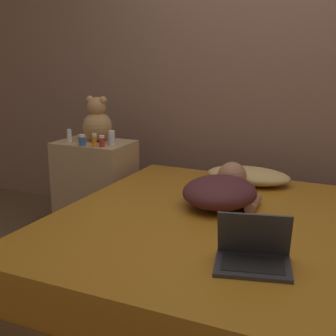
{
  "coord_description": "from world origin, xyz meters",
  "views": [
    {
      "loc": [
        0.69,
        -2.17,
        1.37
      ],
      "look_at": [
        -0.43,
        0.23,
        0.68
      ],
      "focal_mm": 50.0,
      "sensor_mm": 36.0,
      "label": 1
    }
  ],
  "objects_px": {
    "bottle_white": "(69,136)",
    "bottle_orange": "(94,140)",
    "bottle_clear": "(112,138)",
    "bottle_blue": "(82,140)",
    "pillow": "(248,176)",
    "laptop": "(253,254)",
    "person_lying": "(222,190)",
    "bottle_red": "(102,141)",
    "teddy_bear": "(97,122)",
    "bottle_pink": "(69,135)"
  },
  "relations": [
    {
      "from": "teddy_bear",
      "to": "bottle_orange",
      "type": "height_order",
      "value": "teddy_bear"
    },
    {
      "from": "teddy_bear",
      "to": "bottle_clear",
      "type": "distance_m",
      "value": 0.21
    },
    {
      "from": "laptop",
      "to": "bottle_red",
      "type": "xyz_separation_m",
      "value": [
        -1.34,
        0.96,
        0.18
      ]
    },
    {
      "from": "person_lying",
      "to": "bottle_blue",
      "type": "height_order",
      "value": "bottle_blue"
    },
    {
      "from": "person_lying",
      "to": "bottle_red",
      "type": "height_order",
      "value": "bottle_red"
    },
    {
      "from": "pillow",
      "to": "bottle_pink",
      "type": "distance_m",
      "value": 1.39
    },
    {
      "from": "bottle_red",
      "to": "bottle_white",
      "type": "relative_size",
      "value": 0.83
    },
    {
      "from": "person_lying",
      "to": "bottle_orange",
      "type": "relative_size",
      "value": 6.74
    },
    {
      "from": "pillow",
      "to": "teddy_bear",
      "type": "xyz_separation_m",
      "value": [
        -1.14,
        -0.03,
        0.28
      ]
    },
    {
      "from": "bottle_blue",
      "to": "bottle_clear",
      "type": "bearing_deg",
      "value": 34.0
    },
    {
      "from": "bottle_clear",
      "to": "bottle_orange",
      "type": "height_order",
      "value": "bottle_clear"
    },
    {
      "from": "person_lying",
      "to": "bottle_white",
      "type": "height_order",
      "value": "bottle_white"
    },
    {
      "from": "bottle_clear",
      "to": "laptop",
      "type": "bearing_deg",
      "value": -38.6
    },
    {
      "from": "bottle_blue",
      "to": "bottle_orange",
      "type": "xyz_separation_m",
      "value": [
        0.11,
        -0.0,
        0.01
      ]
    },
    {
      "from": "bottle_red",
      "to": "bottle_orange",
      "type": "height_order",
      "value": "bottle_orange"
    },
    {
      "from": "bottle_pink",
      "to": "bottle_orange",
      "type": "height_order",
      "value": "bottle_orange"
    },
    {
      "from": "laptop",
      "to": "bottle_white",
      "type": "bearing_deg",
      "value": 134.38
    },
    {
      "from": "person_lying",
      "to": "bottle_blue",
      "type": "xyz_separation_m",
      "value": [
        -1.12,
        0.24,
        0.15
      ]
    },
    {
      "from": "laptop",
      "to": "bottle_orange",
      "type": "relative_size",
      "value": 3.66
    },
    {
      "from": "laptop",
      "to": "bottle_red",
      "type": "distance_m",
      "value": 1.66
    },
    {
      "from": "bottle_blue",
      "to": "bottle_white",
      "type": "xyz_separation_m",
      "value": [
        -0.15,
        0.06,
        0.01
      ]
    },
    {
      "from": "teddy_bear",
      "to": "bottle_orange",
      "type": "relative_size",
      "value": 3.43
    },
    {
      "from": "bottle_red",
      "to": "bottle_orange",
      "type": "xyz_separation_m",
      "value": [
        -0.04,
        -0.03,
        0.01
      ]
    },
    {
      "from": "pillow",
      "to": "person_lying",
      "type": "height_order",
      "value": "person_lying"
    },
    {
      "from": "teddy_bear",
      "to": "person_lying",
      "type": "bearing_deg",
      "value": -21.38
    },
    {
      "from": "bottle_red",
      "to": "bottle_pink",
      "type": "bearing_deg",
      "value": 159.68
    },
    {
      "from": "bottle_red",
      "to": "teddy_bear",
      "type": "bearing_deg",
      "value": 130.47
    },
    {
      "from": "laptop",
      "to": "bottle_pink",
      "type": "relative_size",
      "value": 5.12
    },
    {
      "from": "laptop",
      "to": "bottle_blue",
      "type": "relative_size",
      "value": 4.39
    },
    {
      "from": "bottle_clear",
      "to": "bottle_orange",
      "type": "xyz_separation_m",
      "value": [
        -0.07,
        -0.12,
        -0.0
      ]
    },
    {
      "from": "person_lying",
      "to": "laptop",
      "type": "height_order",
      "value": "laptop"
    },
    {
      "from": "person_lying",
      "to": "teddy_bear",
      "type": "relative_size",
      "value": 1.97
    },
    {
      "from": "teddy_bear",
      "to": "bottle_orange",
      "type": "xyz_separation_m",
      "value": [
        0.1,
        -0.2,
        -0.1
      ]
    },
    {
      "from": "pillow",
      "to": "bottle_clear",
      "type": "bearing_deg",
      "value": -173.73
    },
    {
      "from": "pillow",
      "to": "laptop",
      "type": "xyz_separation_m",
      "value": [
        0.34,
        -1.16,
        -0.0
      ]
    },
    {
      "from": "bottle_clear",
      "to": "bottle_white",
      "type": "xyz_separation_m",
      "value": [
        -0.32,
        -0.06,
        -0.0
      ]
    },
    {
      "from": "pillow",
      "to": "bottle_white",
      "type": "distance_m",
      "value": 1.32
    },
    {
      "from": "bottle_red",
      "to": "bottle_white",
      "type": "bearing_deg",
      "value": 173.78
    },
    {
      "from": "teddy_bear",
      "to": "bottle_blue",
      "type": "distance_m",
      "value": 0.22
    },
    {
      "from": "pillow",
      "to": "bottle_white",
      "type": "height_order",
      "value": "bottle_white"
    },
    {
      "from": "bottle_pink",
      "to": "bottle_red",
      "type": "bearing_deg",
      "value": -20.32
    },
    {
      "from": "bottle_pink",
      "to": "bottle_white",
      "type": "distance_m",
      "value": 0.14
    },
    {
      "from": "laptop",
      "to": "teddy_bear",
      "type": "bearing_deg",
      "value": 128.3
    },
    {
      "from": "laptop",
      "to": "bottle_orange",
      "type": "xyz_separation_m",
      "value": [
        -1.38,
        0.93,
        0.19
      ]
    },
    {
      "from": "bottle_blue",
      "to": "bottle_red",
      "type": "bearing_deg",
      "value": 10.02
    },
    {
      "from": "bottle_blue",
      "to": "bottle_pink",
      "type": "distance_m",
      "value": 0.29
    },
    {
      "from": "person_lying",
      "to": "bottle_pink",
      "type": "distance_m",
      "value": 1.42
    },
    {
      "from": "bottle_white",
      "to": "laptop",
      "type": "bearing_deg",
      "value": -31.2
    },
    {
      "from": "teddy_bear",
      "to": "pillow",
      "type": "bearing_deg",
      "value": 1.3
    },
    {
      "from": "bottle_white",
      "to": "bottle_orange",
      "type": "distance_m",
      "value": 0.26
    }
  ]
}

